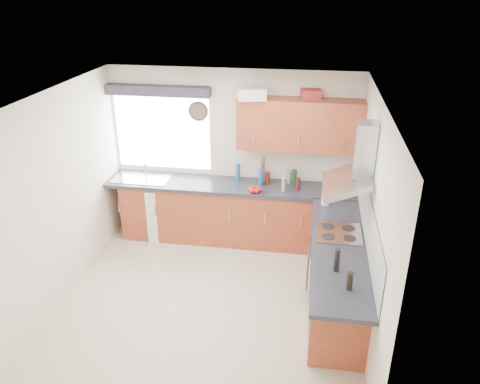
% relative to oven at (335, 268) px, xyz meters
% --- Properties ---
extents(ground_plane, '(3.60, 3.60, 0.00)m').
position_rel_oven_xyz_m(ground_plane, '(-1.50, -0.30, -0.42)').
color(ground_plane, beige).
extents(ceiling, '(3.60, 3.60, 0.02)m').
position_rel_oven_xyz_m(ceiling, '(-1.50, -0.30, 2.08)').
color(ceiling, white).
rests_on(ceiling, wall_back).
extents(wall_back, '(3.60, 0.02, 2.50)m').
position_rel_oven_xyz_m(wall_back, '(-1.50, 1.50, 0.82)').
color(wall_back, silver).
rests_on(wall_back, ground_plane).
extents(wall_front, '(3.60, 0.02, 2.50)m').
position_rel_oven_xyz_m(wall_front, '(-1.50, -2.10, 0.82)').
color(wall_front, silver).
rests_on(wall_front, ground_plane).
extents(wall_left, '(0.02, 3.60, 2.50)m').
position_rel_oven_xyz_m(wall_left, '(-3.30, -0.30, 0.82)').
color(wall_left, silver).
rests_on(wall_left, ground_plane).
extents(wall_right, '(0.02, 3.60, 2.50)m').
position_rel_oven_xyz_m(wall_right, '(0.30, -0.30, 0.82)').
color(wall_right, silver).
rests_on(wall_right, ground_plane).
extents(window, '(1.40, 0.02, 1.10)m').
position_rel_oven_xyz_m(window, '(-2.55, 1.49, 1.12)').
color(window, silver).
rests_on(window, wall_back).
extents(window_blind, '(1.50, 0.18, 0.14)m').
position_rel_oven_xyz_m(window_blind, '(-2.55, 1.40, 1.76)').
color(window_blind, '#292831').
rests_on(window_blind, wall_back).
extents(splashback, '(0.01, 3.00, 0.54)m').
position_rel_oven_xyz_m(splashback, '(0.29, 0.00, 0.75)').
color(splashback, white).
rests_on(splashback, wall_right).
extents(base_cab_back, '(3.00, 0.58, 0.86)m').
position_rel_oven_xyz_m(base_cab_back, '(-1.60, 1.21, 0.01)').
color(base_cab_back, brown).
rests_on(base_cab_back, ground_plane).
extents(base_cab_corner, '(0.60, 0.60, 0.86)m').
position_rel_oven_xyz_m(base_cab_corner, '(0.00, 1.20, 0.01)').
color(base_cab_corner, brown).
rests_on(base_cab_corner, ground_plane).
extents(base_cab_right, '(0.58, 2.10, 0.86)m').
position_rel_oven_xyz_m(base_cab_right, '(0.01, -0.15, 0.01)').
color(base_cab_right, brown).
rests_on(base_cab_right, ground_plane).
extents(worktop_back, '(3.60, 0.62, 0.05)m').
position_rel_oven_xyz_m(worktop_back, '(-1.50, 1.20, 0.46)').
color(worktop_back, '#22232A').
rests_on(worktop_back, base_cab_back).
extents(worktop_right, '(0.62, 2.42, 0.05)m').
position_rel_oven_xyz_m(worktop_right, '(0.00, -0.30, 0.46)').
color(worktop_right, '#22232A').
rests_on(worktop_right, base_cab_right).
extents(sink, '(0.84, 0.46, 0.10)m').
position_rel_oven_xyz_m(sink, '(-2.83, 1.20, 0.52)').
color(sink, '#A4AEB7').
rests_on(sink, worktop_back).
extents(oven, '(0.56, 0.58, 0.85)m').
position_rel_oven_xyz_m(oven, '(0.00, 0.00, 0.00)').
color(oven, black).
rests_on(oven, ground_plane).
extents(hob_plate, '(0.52, 0.52, 0.01)m').
position_rel_oven_xyz_m(hob_plate, '(0.00, 0.00, 0.49)').
color(hob_plate, '#A4AEB7').
rests_on(hob_plate, worktop_right).
extents(extractor_hood, '(0.52, 0.78, 0.66)m').
position_rel_oven_xyz_m(extractor_hood, '(0.10, -0.00, 1.34)').
color(extractor_hood, '#A4AEB7').
rests_on(extractor_hood, wall_right).
extents(upper_cabinets, '(1.70, 0.35, 0.70)m').
position_rel_oven_xyz_m(upper_cabinets, '(-0.55, 1.32, 1.38)').
color(upper_cabinets, brown).
rests_on(upper_cabinets, wall_back).
extents(washing_machine, '(0.70, 0.69, 0.82)m').
position_rel_oven_xyz_m(washing_machine, '(-2.50, 1.22, -0.01)').
color(washing_machine, silver).
rests_on(washing_machine, ground_plane).
extents(wall_clock, '(0.29, 0.04, 0.29)m').
position_rel_oven_xyz_m(wall_clock, '(-2.00, 1.48, 1.46)').
color(wall_clock, '#292831').
rests_on(wall_clock, wall_back).
extents(casserole, '(0.42, 0.35, 0.15)m').
position_rel_oven_xyz_m(casserole, '(-1.20, 1.22, 1.80)').
color(casserole, silver).
rests_on(casserole, upper_cabinets).
extents(storage_box, '(0.29, 0.25, 0.12)m').
position_rel_oven_xyz_m(storage_box, '(-0.43, 1.42, 1.78)').
color(storage_box, maroon).
rests_on(storage_box, upper_cabinets).
extents(utensil_pot, '(0.11, 0.11, 0.15)m').
position_rel_oven_xyz_m(utensil_pot, '(-1.05, 1.40, 0.56)').
color(utensil_pot, gray).
rests_on(utensil_pot, worktop_back).
extents(kitchen_roll, '(0.12, 0.12, 0.23)m').
position_rel_oven_xyz_m(kitchen_roll, '(-0.15, 0.75, 0.60)').
color(kitchen_roll, silver).
rests_on(kitchen_roll, worktop_right).
extents(tomato_cluster, '(0.18, 0.18, 0.07)m').
position_rel_oven_xyz_m(tomato_cluster, '(-1.11, 1.00, 0.52)').
color(tomato_cluster, red).
rests_on(tomato_cluster, worktop_back).
extents(jar_0, '(0.07, 0.07, 0.18)m').
position_rel_oven_xyz_m(jar_0, '(-0.53, 1.15, 0.57)').
color(jar_0, '#541118').
rests_on(jar_0, worktop_back).
extents(jar_1, '(0.06, 0.06, 0.26)m').
position_rel_oven_xyz_m(jar_1, '(-1.40, 1.36, 0.61)').
color(jar_1, '#185277').
rests_on(jar_1, worktop_back).
extents(jar_2, '(0.06, 0.06, 0.21)m').
position_rel_oven_xyz_m(jar_2, '(-0.67, 1.39, 0.59)').
color(jar_2, gray).
rests_on(jar_2, worktop_back).
extents(jar_3, '(0.07, 0.07, 0.25)m').
position_rel_oven_xyz_m(jar_3, '(-1.06, 1.25, 0.61)').
color(jar_3, '#1C5386').
rests_on(jar_3, worktop_back).
extents(jar_4, '(0.05, 0.05, 0.22)m').
position_rel_oven_xyz_m(jar_4, '(-0.72, 1.08, 0.59)').
color(jar_4, gray).
rests_on(jar_4, worktop_back).
extents(jar_5, '(0.07, 0.07, 0.23)m').
position_rel_oven_xyz_m(jar_5, '(-0.59, 1.30, 0.60)').
color(jar_5, '#153D19').
rests_on(jar_5, worktop_back).
extents(jar_6, '(0.07, 0.07, 0.18)m').
position_rel_oven_xyz_m(jar_6, '(-0.97, 1.29, 0.57)').
color(jar_6, '#551412').
rests_on(jar_6, worktop_back).
extents(bottle_0, '(0.06, 0.06, 0.25)m').
position_rel_oven_xyz_m(bottle_0, '(-0.05, -0.78, 0.61)').
color(bottle_0, black).
rests_on(bottle_0, worktop_right).
extents(bottle_1, '(0.06, 0.06, 0.19)m').
position_rel_oven_xyz_m(bottle_1, '(0.06, -1.07, 0.58)').
color(bottle_1, black).
rests_on(bottle_1, worktop_right).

